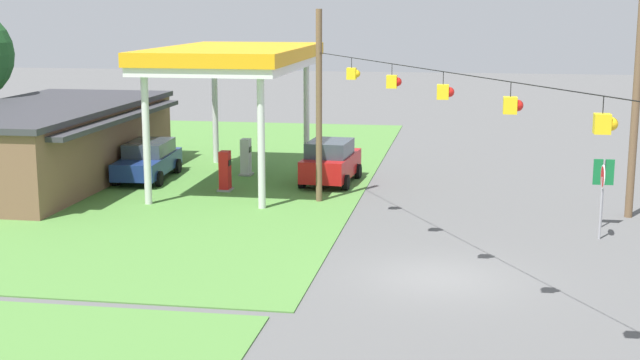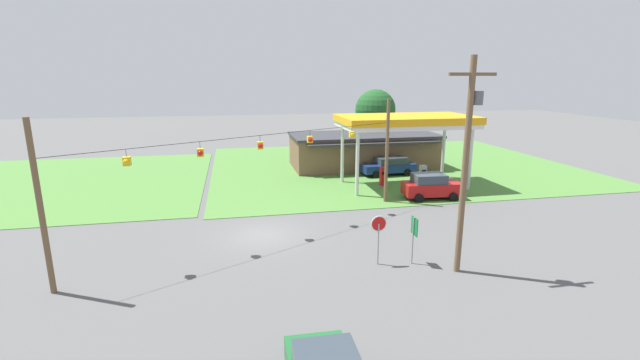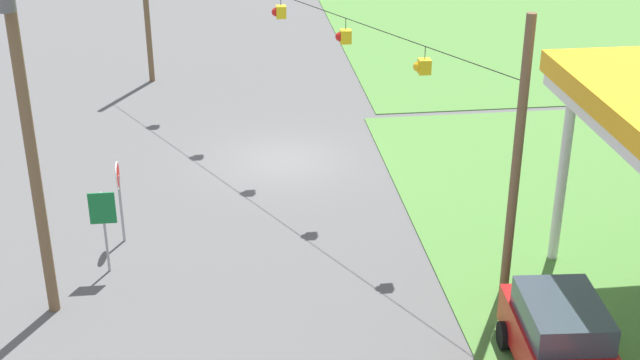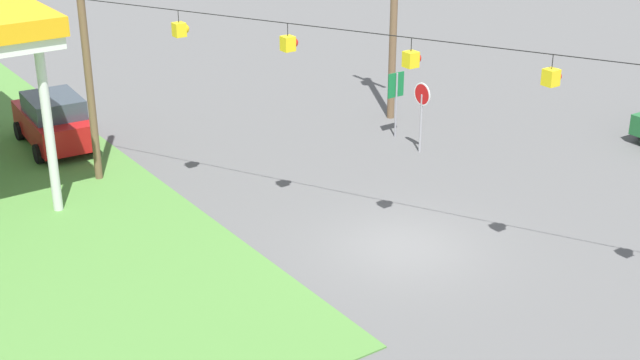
# 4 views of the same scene
# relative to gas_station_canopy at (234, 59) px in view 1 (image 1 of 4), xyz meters

# --- Properties ---
(ground_plane) EXTENTS (160.00, 160.00, 0.00)m
(ground_plane) POSITION_rel_gas_station_canopy_xyz_m (-12.42, -9.18, -5.36)
(ground_plane) COLOR #565656
(grass_verge_station_corner) EXTENTS (36.00, 28.00, 0.04)m
(grass_verge_station_corner) POSITION_rel_gas_station_canopy_xyz_m (2.00, 8.28, -5.34)
(grass_verge_station_corner) COLOR #4C7F38
(grass_verge_station_corner) RESTS_ON ground
(gas_station_canopy) EXTENTS (10.83, 5.91, 5.89)m
(gas_station_canopy) POSITION_rel_gas_station_canopy_xyz_m (0.00, 0.00, 0.00)
(gas_station_canopy) COLOR silver
(gas_station_canopy) RESTS_ON ground
(gas_station_store) EXTENTS (14.63, 7.23, 3.36)m
(gas_station_store) POSITION_rel_gas_station_canopy_xyz_m (-0.90, 8.26, -3.67)
(gas_station_store) COLOR brown
(gas_station_store) RESTS_ON ground
(fuel_pump_near) EXTENTS (0.71, 0.56, 1.69)m
(fuel_pump_near) POSITION_rel_gas_station_canopy_xyz_m (-1.76, -0.00, -4.55)
(fuel_pump_near) COLOR gray
(fuel_pump_near) RESTS_ON ground
(fuel_pump_far) EXTENTS (0.71, 0.56, 1.69)m
(fuel_pump_far) POSITION_rel_gas_station_canopy_xyz_m (1.76, -0.00, -4.55)
(fuel_pump_far) COLOR gray
(fuel_pump_far) RESTS_ON ground
(car_at_pumps_front) EXTENTS (4.37, 2.34, 1.92)m
(car_at_pumps_front) POSITION_rel_gas_station_canopy_xyz_m (0.54, -4.08, -4.38)
(car_at_pumps_front) COLOR #AD1414
(car_at_pumps_front) RESTS_ON ground
(car_at_pumps_rear) EXTENTS (5.13, 2.37, 1.68)m
(car_at_pumps_rear) POSITION_rel_gas_station_canopy_xyz_m (0.27, 4.09, -4.48)
(car_at_pumps_rear) COLOR navy
(car_at_pumps_rear) RESTS_ON ground
(stop_sign_roadside) EXTENTS (0.80, 0.08, 2.50)m
(stop_sign_roadside) POSITION_rel_gas_station_canopy_xyz_m (-7.19, -14.29, -3.55)
(stop_sign_roadside) COLOR #99999E
(stop_sign_roadside) RESTS_ON ground
(route_sign) EXTENTS (0.10, 0.70, 2.40)m
(route_sign) POSITION_rel_gas_station_canopy_xyz_m (-5.48, -14.56, -3.65)
(route_sign) COLOR gray
(route_sign) RESTS_ON ground
(utility_pole_main) EXTENTS (2.20, 0.44, 9.90)m
(utility_pole_main) POSITION_rel_gas_station_canopy_xyz_m (-3.71, -15.77, 0.17)
(utility_pole_main) COLOR brown
(utility_pole_main) RESTS_ON ground
(signal_span_gantry) EXTENTS (18.86, 10.24, 7.48)m
(signal_span_gantry) POSITION_rel_gas_station_canopy_xyz_m (-12.42, -9.20, -1.19)
(signal_span_gantry) COLOR brown
(signal_span_gantry) RESTS_ON ground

